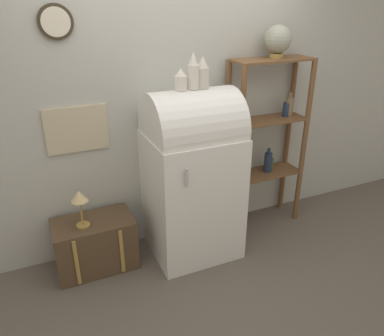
# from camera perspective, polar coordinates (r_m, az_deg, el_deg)

# --- Properties ---
(ground_plane) EXTENTS (12.00, 12.00, 0.00)m
(ground_plane) POSITION_cam_1_polar(r_m,az_deg,el_deg) (3.47, 1.55, -13.91)
(ground_plane) COLOR #60564C
(wall_back) EXTENTS (7.00, 0.09, 2.70)m
(wall_back) POSITION_cam_1_polar(r_m,az_deg,el_deg) (3.34, -2.60, 10.56)
(wall_back) COLOR #B7B7AD
(wall_back) RESTS_ON ground_plane
(refrigerator) EXTENTS (0.75, 0.70, 1.50)m
(refrigerator) POSITION_cam_1_polar(r_m,az_deg,el_deg) (3.22, 0.04, -0.78)
(refrigerator) COLOR white
(refrigerator) RESTS_ON ground_plane
(suitcase_trunk) EXTENTS (0.66, 0.40, 0.46)m
(suitcase_trunk) POSITION_cam_1_polar(r_m,az_deg,el_deg) (3.38, -14.54, -11.14)
(suitcase_trunk) COLOR brown
(suitcase_trunk) RESTS_ON ground_plane
(shelf_unit) EXTENTS (0.78, 0.31, 1.67)m
(shelf_unit) POSITION_cam_1_polar(r_m,az_deg,el_deg) (3.70, 11.46, 4.97)
(shelf_unit) COLOR brown
(shelf_unit) RESTS_ON ground_plane
(globe) EXTENTS (0.24, 0.24, 0.28)m
(globe) POSITION_cam_1_polar(r_m,az_deg,el_deg) (3.54, 12.95, 18.50)
(globe) COLOR #AD8942
(globe) RESTS_ON shelf_unit
(vase_left) EXTENTS (0.09, 0.09, 0.17)m
(vase_left) POSITION_cam_1_polar(r_m,az_deg,el_deg) (2.95, -1.73, 13.26)
(vase_left) COLOR silver
(vase_left) RESTS_ON refrigerator
(vase_center) EXTENTS (0.09, 0.09, 0.28)m
(vase_center) POSITION_cam_1_polar(r_m,az_deg,el_deg) (2.97, 0.20, 14.42)
(vase_center) COLOR silver
(vase_center) RESTS_ON refrigerator
(vase_right) EXTENTS (0.10, 0.10, 0.25)m
(vase_right) POSITION_cam_1_polar(r_m,az_deg,el_deg) (3.02, 1.65, 14.21)
(vase_right) COLOR beige
(vase_right) RESTS_ON refrigerator
(desk_lamp) EXTENTS (0.13, 0.13, 0.32)m
(desk_lamp) POSITION_cam_1_polar(r_m,az_deg,el_deg) (3.09, -16.76, -4.64)
(desk_lamp) COLOR #AD8942
(desk_lamp) RESTS_ON suitcase_trunk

